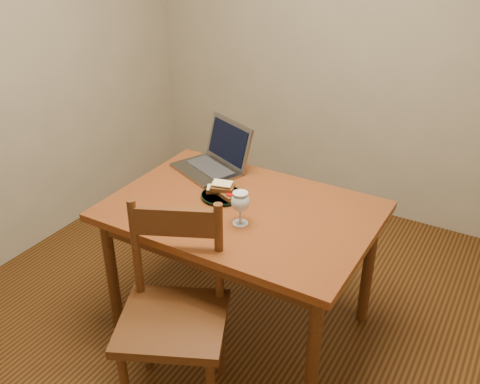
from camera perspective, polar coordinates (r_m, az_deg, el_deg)
The scene contains 10 objects.
floor at distance 3.08m, azimuth -0.21°, elevation -13.97°, with size 3.20×3.20×0.02m, color black.
back_wall at distance 3.83m, azimuth 12.56°, elevation 16.25°, with size 3.20×0.02×2.60m, color gray.
table at distance 2.69m, azimuth 0.16°, elevation -3.27°, with size 1.30×0.90×0.74m.
chair at distance 2.38m, azimuth -7.14°, elevation -12.07°, with size 0.60×0.59×0.49m.
plate at distance 2.73m, azimuth -1.94°, elevation -0.41°, with size 0.21×0.21×0.02m, color black.
sandwich_cheese at distance 2.75m, azimuth -2.47°, elevation 0.32°, with size 0.10×0.06×0.03m, color #381E0C, non-canonical shape.
sandwich_tomato at distance 2.69m, azimuth -1.33°, elevation -0.24°, with size 0.11×0.06×0.03m, color #381E0C, non-canonical shape.
sandwich_top at distance 2.71m, azimuth -1.90°, elevation 0.59°, with size 0.12×0.07×0.04m, color #381E0C, non-canonical shape.
milk_glass at distance 2.47m, azimuth 0.04°, elevation -1.75°, with size 0.09×0.09×0.17m, color white, non-canonical shape.
laptop at distance 3.02m, azimuth -2.53°, elevation 3.78°, with size 0.46×0.44×0.26m.
Camera 1 is at (1.15, -1.96, 2.07)m, focal length 40.00 mm.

